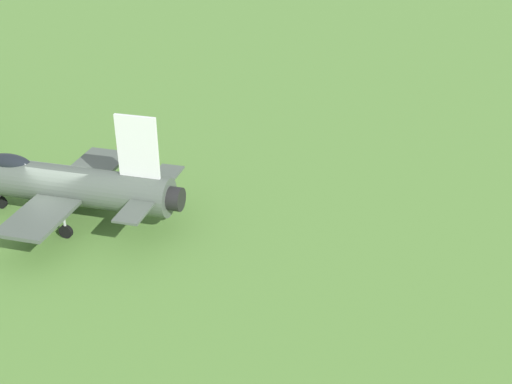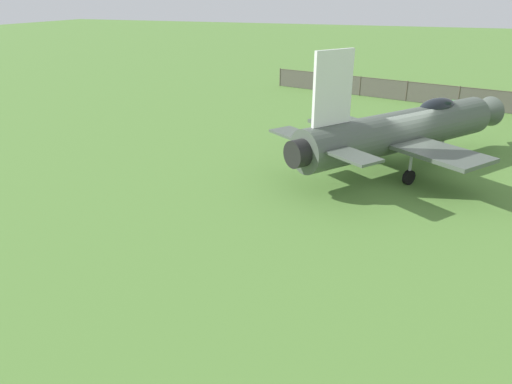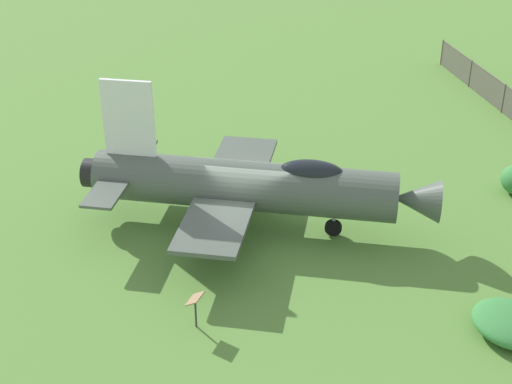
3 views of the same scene
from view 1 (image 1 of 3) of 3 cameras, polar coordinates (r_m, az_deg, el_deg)
The scene contains 3 objects.
ground_plane at distance 30.85m, azimuth -16.53°, elevation -2.07°, with size 200.00×200.00×0.00m, color #568438.
display_jet at distance 30.23m, azimuth -17.57°, elevation 0.87°, with size 11.46×9.55×5.29m.
info_plaque at distance 34.73m, azimuth -11.58°, elevation 3.66°, with size 0.71×0.70×1.14m.
Camera 1 is at (0.89, 26.96, 14.97)m, focal length 45.67 mm.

